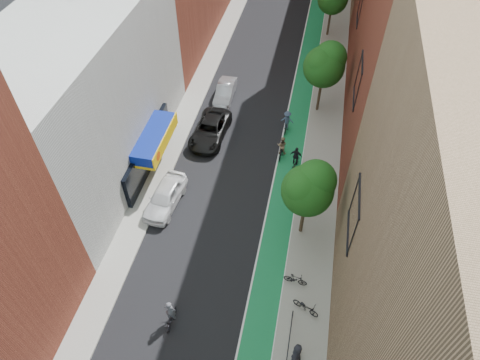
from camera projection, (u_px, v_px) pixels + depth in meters
The scene contains 18 objects.
ground at pixel (182, 356), 24.17m from camera, with size 160.00×160.00×0.00m, color black.
bike_lane at pixel (302, 96), 40.92m from camera, with size 2.00×68.00×0.01m, color #12663E.
sidewalk_left at pixel (201, 83), 42.25m from camera, with size 2.00×68.00×0.15m, color gray.
sidewalk_right at pixel (328, 98), 40.52m from camera, with size 3.00×68.00×0.15m, color gray.
building_left_white at pixel (84, 99), 30.60m from camera, with size 8.00×20.00×12.00m, color silver.
building_right_near_tan at pixel (460, 284), 17.25m from camera, with size 8.00×20.00×18.00m, color #8C6B4C.
tree_near at pixel (309, 187), 26.65m from camera, with size 3.40×3.36×6.42m.
tree_mid at pixel (325, 64), 35.79m from camera, with size 3.55×3.53×6.74m.
parked_car_white at pixel (165, 197), 31.19m from camera, with size 1.94×4.82×1.64m, color white.
parked_car_black at pixel (210, 130), 36.31m from camera, with size 2.60×5.64×1.57m, color black.
parked_car_silver at pixel (225, 92), 40.12m from camera, with size 1.53×4.39×1.45m, color #979A9F.
cyclist_lead at pixel (171, 315), 25.03m from camera, with size 0.67×1.66×2.18m.
cyclist_lane_near at pixel (282, 149), 34.64m from camera, with size 0.84×1.71×1.99m.
cyclist_lane_mid at pixel (296, 160), 33.80m from camera, with size 1.06×1.62×2.05m.
cyclist_lane_far at pixel (287, 122), 36.73m from camera, with size 1.15×1.57×2.05m.
parked_bike_near at pixel (306, 307), 25.56m from camera, with size 0.60×1.72×0.90m, color black.
parked_bike_mid at pixel (295, 279), 26.82m from camera, with size 0.43×1.51×0.91m, color black.
pedestrian at pixel (297, 353), 23.33m from camera, with size 0.81×0.53×1.66m, color black.
Camera 1 is at (5.05, -8.25, 24.52)m, focal length 32.00 mm.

